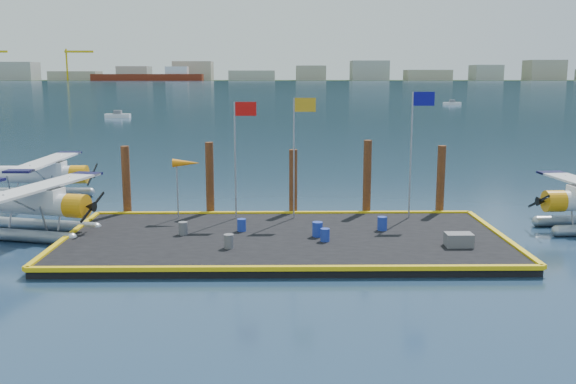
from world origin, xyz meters
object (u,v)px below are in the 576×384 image
Objects in this scene: drum_3 at (229,241)px; seaplane_b at (34,207)px; drum_0 at (183,228)px; piling_0 at (126,183)px; crate at (459,240)px; seaplane_c at (41,177)px; drum_1 at (317,229)px; piling_1 at (210,181)px; flagpole_blue at (415,136)px; flagpole_yellow at (298,139)px; windsock at (186,164)px; flagpole_red at (239,142)px; drum_5 at (242,225)px; piling_4 at (441,182)px; drum_4 at (382,223)px; piling_2 at (293,185)px; drum_2 at (325,235)px; piling_3 at (367,180)px.

seaplane_b is at bearing 158.78° from drum_3.
piling_0 reaches higher than drum_0.
crate is at bearing -10.37° from drum_0.
seaplane_c is 2.34× the size of piling_0.
drum_1 is 6.31m from crate.
crate is 13.71m from piling_1.
drum_1 is 0.10× the size of flagpole_blue.
flagpole_yellow is 6.00m from flagpole_blue.
crate is 0.37× the size of windsock.
flagpole_blue reaches higher than seaplane_b.
flagpole_red is at bearing 54.39° from drum_0.
piling_1 is (-10.70, 1.60, -2.59)m from flagpole_blue.
crate is (22.67, -12.83, -0.77)m from seaplane_c.
drum_5 is at bearing -134.68° from flagpole_yellow.
piling_4 is (1.80, 1.60, -2.69)m from flagpole_blue.
drum_0 is 5.26m from piling_1.
drum_3 is 0.15× the size of piling_4.
drum_3 is 0.52× the size of crate.
windsock is 4.02m from piling_0.
seaplane_c reaches higher than drum_4.
piling_1 is (-1.95, 4.38, 1.40)m from drum_5.
windsock is (-0.28, 3.42, 2.53)m from drum_0.
drum_0 is 0.10× the size of flagpole_yellow.
piling_2 is (-7.04, 7.27, 1.21)m from crate.
seaplane_c reaches higher than drum_3.
piling_2 is (5.53, 1.60, -1.33)m from windsock.
flagpole_yellow is at bearing 61.82° from drum_3.
flagpole_blue reaches higher than drum_4.
piling_0 is at bearing 129.25° from drum_3.
piling_0 is at bearing 149.80° from seaplane_b.
drum_3 is (9.71, -3.77, -0.75)m from seaplane_b.
drum_4 is at bearing -26.29° from piling_1.
drum_1 is 0.16× the size of piling_1.
flagpole_yellow is 5.52m from piling_1.
drum_3 is 13.28m from piling_4.
drum_4 is 5.19m from flagpole_blue.
piling_2 is at bearing 59.81° from drum_5.
flagpole_yellow is (3.13, 5.84, 3.81)m from drum_3.
flagpole_blue is (9.12, 5.84, 3.98)m from drum_3.
drum_4 is at bearing 64.14° from seaplane_c.
drum_4 is at bearing 23.87° from drum_3.
drum_2 is 8.70m from piling_1.
flagpole_red is 2.97m from windsock.
piling_3 is at bearing 143.93° from flagpole_blue.
flagpole_red reaches higher than drum_5.
drum_2 is at bearing 170.79° from crate.
drum_5 is 11.50m from piling_4.
piling_4 is at bearing 6.75° from windsock.
windsock is at bearing -163.85° from piling_2.
flagpole_red is (-4.09, 4.73, 3.71)m from drum_2.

